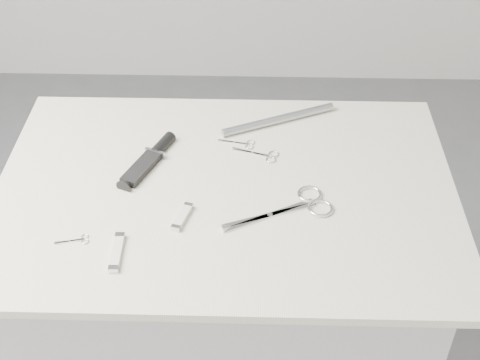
{
  "coord_description": "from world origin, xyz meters",
  "views": [
    {
      "loc": [
        0.06,
        -1.1,
        1.86
      ],
      "look_at": [
        0.03,
        0.03,
        0.92
      ],
      "focal_mm": 50.0,
      "sensor_mm": 36.0,
      "label": 1
    }
  ],
  "objects_px": {
    "large_shears": "(299,206)",
    "pocket_knife_a": "(117,252)",
    "embroidery_scissors_a": "(263,155)",
    "tiny_scissors": "(77,240)",
    "sheathed_knife": "(151,158)",
    "plinth": "(228,324)",
    "pocket_knife_b": "(182,217)",
    "metal_rail": "(279,119)",
    "embroidery_scissors_b": "(242,143)"
  },
  "relations": [
    {
      "from": "plinth",
      "to": "pocket_knife_a",
      "type": "bearing_deg",
      "value": -134.49
    },
    {
      "from": "embroidery_scissors_b",
      "to": "large_shears",
      "type": "bearing_deg",
      "value": -48.49
    },
    {
      "from": "pocket_knife_a",
      "to": "embroidery_scissors_b",
      "type": "bearing_deg",
      "value": -34.01
    },
    {
      "from": "large_shears",
      "to": "pocket_knife_b",
      "type": "xyz_separation_m",
      "value": [
        -0.24,
        -0.04,
        0.0
      ]
    },
    {
      "from": "plinth",
      "to": "pocket_knife_a",
      "type": "xyz_separation_m",
      "value": [
        -0.2,
        -0.2,
        0.48
      ]
    },
    {
      "from": "plinth",
      "to": "large_shears",
      "type": "relative_size",
      "value": 3.86
    },
    {
      "from": "pocket_knife_a",
      "to": "pocket_knife_b",
      "type": "relative_size",
      "value": 1.24
    },
    {
      "from": "large_shears",
      "to": "metal_rail",
      "type": "bearing_deg",
      "value": 72.24
    },
    {
      "from": "large_shears",
      "to": "embroidery_scissors_b",
      "type": "height_order",
      "value": "large_shears"
    },
    {
      "from": "pocket_knife_a",
      "to": "embroidery_scissors_a",
      "type": "bearing_deg",
      "value": -42.75
    },
    {
      "from": "embroidery_scissors_a",
      "to": "tiny_scissors",
      "type": "bearing_deg",
      "value": -124.34
    },
    {
      "from": "large_shears",
      "to": "sheathed_knife",
      "type": "xyz_separation_m",
      "value": [
        -0.33,
        0.15,
        0.0
      ]
    },
    {
      "from": "large_shears",
      "to": "pocket_knife_a",
      "type": "relative_size",
      "value": 2.31
    },
    {
      "from": "embroidery_scissors_b",
      "to": "pocket_knife_b",
      "type": "distance_m",
      "value": 0.29
    },
    {
      "from": "sheathed_knife",
      "to": "embroidery_scissors_a",
      "type": "bearing_deg",
      "value": -61.04
    },
    {
      "from": "tiny_scissors",
      "to": "sheathed_knife",
      "type": "relative_size",
      "value": 0.36
    },
    {
      "from": "tiny_scissors",
      "to": "sheathed_knife",
      "type": "distance_m",
      "value": 0.29
    },
    {
      "from": "embroidery_scissors_b",
      "to": "sheathed_knife",
      "type": "xyz_separation_m",
      "value": [
        -0.2,
        -0.07,
        0.01
      ]
    },
    {
      "from": "large_shears",
      "to": "embroidery_scissors_b",
      "type": "xyz_separation_m",
      "value": [
        -0.13,
        0.22,
        -0.0
      ]
    },
    {
      "from": "pocket_knife_a",
      "to": "metal_rail",
      "type": "distance_m",
      "value": 0.56
    },
    {
      "from": "pocket_knife_b",
      "to": "metal_rail",
      "type": "bearing_deg",
      "value": -13.39
    },
    {
      "from": "plinth",
      "to": "embroidery_scissors_a",
      "type": "bearing_deg",
      "value": 54.86
    },
    {
      "from": "embroidery_scissors_a",
      "to": "plinth",
      "type": "bearing_deg",
      "value": -107.3
    },
    {
      "from": "embroidery_scissors_a",
      "to": "pocket_knife_b",
      "type": "bearing_deg",
      "value": -109.44
    },
    {
      "from": "sheathed_knife",
      "to": "pocket_knife_b",
      "type": "bearing_deg",
      "value": -131.88
    },
    {
      "from": "embroidery_scissors_b",
      "to": "plinth",
      "type": "bearing_deg",
      "value": -89.73
    },
    {
      "from": "sheathed_knife",
      "to": "pocket_knife_b",
      "type": "relative_size",
      "value": 2.31
    },
    {
      "from": "sheathed_knife",
      "to": "pocket_knife_b",
      "type": "xyz_separation_m",
      "value": [
        0.09,
        -0.19,
        -0.0
      ]
    },
    {
      "from": "sheathed_knife",
      "to": "pocket_knife_b",
      "type": "distance_m",
      "value": 0.21
    },
    {
      "from": "sheathed_knife",
      "to": "pocket_knife_a",
      "type": "distance_m",
      "value": 0.3
    },
    {
      "from": "embroidery_scissors_a",
      "to": "metal_rail",
      "type": "distance_m",
      "value": 0.14
    },
    {
      "from": "large_shears",
      "to": "pocket_knife_a",
      "type": "distance_m",
      "value": 0.39
    },
    {
      "from": "embroidery_scissors_a",
      "to": "sheathed_knife",
      "type": "bearing_deg",
      "value": -156.71
    },
    {
      "from": "embroidery_scissors_b",
      "to": "tiny_scissors",
      "type": "bearing_deg",
      "value": -122.39
    },
    {
      "from": "pocket_knife_b",
      "to": "large_shears",
      "type": "bearing_deg",
      "value": -63.33
    },
    {
      "from": "embroidery_scissors_a",
      "to": "embroidery_scissors_b",
      "type": "xyz_separation_m",
      "value": [
        -0.05,
        0.04,
        -0.0
      ]
    },
    {
      "from": "sheathed_knife",
      "to": "pocket_knife_a",
      "type": "xyz_separation_m",
      "value": [
        -0.03,
        -0.3,
        -0.0
      ]
    },
    {
      "from": "plinth",
      "to": "pocket_knife_b",
      "type": "height_order",
      "value": "pocket_knife_b"
    },
    {
      "from": "tiny_scissors",
      "to": "sheathed_knife",
      "type": "bearing_deg",
      "value": 53.07
    },
    {
      "from": "pocket_knife_b",
      "to": "pocket_knife_a",
      "type": "bearing_deg",
      "value": 148.18
    },
    {
      "from": "plinth",
      "to": "pocket_knife_b",
      "type": "xyz_separation_m",
      "value": [
        -0.08,
        -0.1,
        0.48
      ]
    },
    {
      "from": "sheathed_knife",
      "to": "metal_rail",
      "type": "relative_size",
      "value": 0.64
    },
    {
      "from": "embroidery_scissors_b",
      "to": "pocket_knife_a",
      "type": "height_order",
      "value": "pocket_knife_a"
    },
    {
      "from": "embroidery_scissors_a",
      "to": "sheathed_knife",
      "type": "xyz_separation_m",
      "value": [
        -0.25,
        -0.02,
        0.01
      ]
    },
    {
      "from": "pocket_knife_b",
      "to": "metal_rail",
      "type": "height_order",
      "value": "metal_rail"
    },
    {
      "from": "embroidery_scissors_b",
      "to": "pocket_knife_a",
      "type": "relative_size",
      "value": 0.87
    },
    {
      "from": "embroidery_scissors_a",
      "to": "tiny_scissors",
      "type": "distance_m",
      "value": 0.47
    },
    {
      "from": "embroidery_scissors_b",
      "to": "pocket_knife_a",
      "type": "bearing_deg",
      "value": -110.94
    },
    {
      "from": "pocket_knife_a",
      "to": "tiny_scissors",
      "type": "bearing_deg",
      "value": 66.76
    },
    {
      "from": "large_shears",
      "to": "embroidery_scissors_b",
      "type": "distance_m",
      "value": 0.25
    }
  ]
}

